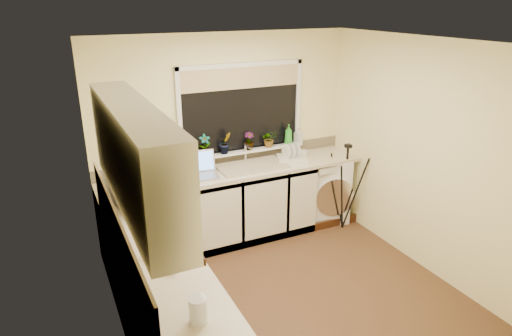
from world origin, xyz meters
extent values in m
plane|color=brown|center=(0.00, 0.00, 0.00)|extent=(3.20, 3.20, 0.00)
plane|color=white|center=(0.00, 0.00, 2.45)|extent=(3.20, 3.20, 0.00)
plane|color=#FCEFA8|center=(0.00, 1.50, 1.23)|extent=(3.20, 0.00, 3.20)
plane|color=#FCEFA8|center=(0.00, -1.50, 1.23)|extent=(3.20, 0.00, 3.20)
plane|color=#FCEFA8|center=(-1.60, 0.00, 1.23)|extent=(0.00, 3.00, 3.00)
plane|color=#FCEFA8|center=(1.60, 0.00, 1.23)|extent=(0.00, 3.00, 3.00)
cube|color=silver|center=(-0.33, 1.20, 0.43)|extent=(2.55, 0.60, 0.86)
cube|color=silver|center=(-1.30, -0.30, 0.43)|extent=(0.54, 2.40, 0.86)
cube|color=beige|center=(0.00, 1.20, 0.88)|extent=(3.20, 0.60, 0.04)
cube|color=beige|center=(-1.30, -0.30, 0.88)|extent=(0.60, 2.40, 0.04)
cube|color=silver|center=(-1.44, -0.45, 1.80)|extent=(0.28, 1.90, 0.70)
cube|color=beige|center=(-1.59, -0.30, 1.12)|extent=(0.02, 2.40, 0.45)
cube|color=beige|center=(0.00, 1.49, 0.97)|extent=(3.20, 0.02, 0.14)
cube|color=black|center=(0.20, 1.49, 1.55)|extent=(1.50, 0.02, 1.00)
cube|color=tan|center=(0.20, 1.46, 1.92)|extent=(1.50, 0.02, 0.25)
cube|color=white|center=(0.20, 1.43, 1.04)|extent=(1.60, 0.14, 0.03)
cube|color=tan|center=(0.20, 1.20, 0.91)|extent=(0.82, 0.46, 0.03)
cylinder|color=silver|center=(0.20, 1.38, 1.02)|extent=(0.03, 0.03, 0.24)
cube|color=white|center=(1.24, 1.23, 0.43)|extent=(0.74, 0.72, 0.87)
cube|color=#919198|center=(-0.44, 1.15, 0.91)|extent=(0.39, 0.31, 0.02)
cube|color=#5D9BFF|center=(-0.42, 1.32, 1.04)|extent=(0.37, 0.16, 0.24)
cylinder|color=silver|center=(-1.25, 0.47, 0.99)|extent=(0.14, 0.14, 0.18)
cube|color=beige|center=(0.75, 1.19, 0.93)|extent=(0.44, 0.39, 0.05)
cylinder|color=silver|center=(-1.27, -1.15, 0.98)|extent=(0.12, 0.12, 0.17)
cylinder|color=silver|center=(-1.35, -0.29, 0.95)|extent=(0.07, 0.07, 0.10)
imported|color=white|center=(-1.26, 0.76, 1.05)|extent=(0.52, 0.62, 0.29)
imported|color=#999999|center=(-0.30, 1.43, 1.18)|extent=(0.14, 0.10, 0.26)
imported|color=#999999|center=(-0.05, 1.40, 1.18)|extent=(0.16, 0.14, 0.26)
imported|color=#999999|center=(0.27, 1.42, 1.16)|extent=(0.14, 0.14, 0.22)
imported|color=#999999|center=(0.54, 1.40, 1.16)|extent=(0.22, 0.20, 0.21)
imported|color=green|center=(0.81, 1.39, 1.18)|extent=(0.13, 0.13, 0.26)
imported|color=#999999|center=(0.97, 1.41, 1.15)|extent=(0.11, 0.11, 0.20)
imported|color=silver|center=(0.95, 1.26, 0.94)|extent=(0.14, 0.14, 0.09)
imported|color=beige|center=(-1.25, -0.55, 0.94)|extent=(0.11, 0.11, 0.08)
camera|label=1|loc=(-1.94, -3.38, 2.78)|focal=31.58mm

